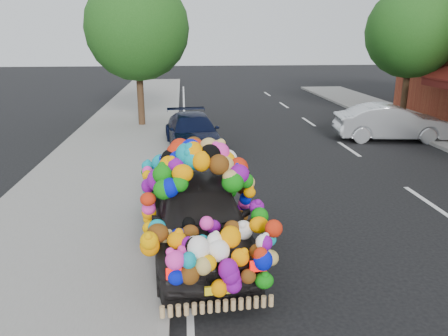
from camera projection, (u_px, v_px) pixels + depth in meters
The scene contains 9 objects.
ground at pixel (275, 207), 9.90m from camera, with size 100.00×100.00×0.00m, color black.
sidewalk at pixel (81, 211), 9.50m from camera, with size 4.00×60.00×0.12m, color gray.
kerb at pixel (171, 208), 9.67m from camera, with size 0.15×60.00×0.13m, color gray.
lane_markings at pixel (427, 201), 10.21m from camera, with size 6.00×50.00×0.01m, color silver, non-canonical shape.
tree_near_sidewalk at pixel (137, 28), 17.45m from camera, with size 4.20×4.20×6.13m.
tree_far_b at pixel (412, 32), 19.01m from camera, with size 4.00×4.00×5.90m.
plush_art_car at pixel (198, 197), 7.57m from camera, with size 2.33×4.41×2.03m.
navy_sedan at pixel (193, 132), 14.75m from camera, with size 1.67×4.10×1.19m, color black.
silver_hatchback at pixel (391, 122), 16.09m from camera, with size 1.40×4.02×1.32m, color silver.
Camera 1 is at (-2.01, -9.07, 3.71)m, focal length 35.00 mm.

